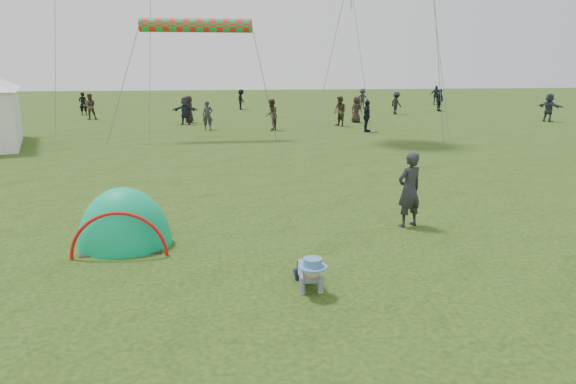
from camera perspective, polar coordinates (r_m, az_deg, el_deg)
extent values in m
plane|color=#14370E|center=(8.46, 3.03, -10.54)|extent=(140.00, 140.00, 0.00)
ellipsoid|color=#079F90|center=(10.80, -17.57, -5.67)|extent=(1.84, 1.51, 2.37)
imported|color=#25252A|center=(11.59, 13.33, 0.25)|extent=(0.71, 0.59, 1.68)
imported|color=#2E2E34|center=(29.11, -8.92, 8.39)|extent=(0.59, 0.39, 1.60)
imported|color=#433629|center=(30.68, 5.79, 8.91)|extent=(0.98, 1.06, 1.76)
imported|color=black|center=(28.20, 8.75, 8.33)|extent=(0.85, 1.08, 1.70)
imported|color=black|center=(42.48, -5.23, 10.20)|extent=(0.94, 1.20, 1.63)
imported|color=black|center=(33.12, -10.94, 9.02)|extent=(0.63, 0.88, 1.68)
imported|color=#2D3545|center=(37.09, 27.01, 8.36)|extent=(1.11, 1.73, 1.79)
imported|color=black|center=(40.34, -21.81, 9.10)|extent=(0.62, 0.43, 1.65)
imported|color=#3D3024|center=(28.61, -1.86, 8.58)|extent=(0.85, 0.98, 1.72)
imported|color=black|center=(42.47, 16.51, 9.76)|extent=(0.50, 1.04, 1.73)
imported|color=black|center=(39.08, 11.94, 9.64)|extent=(0.89, 1.18, 1.63)
imported|color=black|center=(32.92, 7.61, 9.07)|extent=(0.89, 0.94, 1.62)
imported|color=#1F2735|center=(32.07, -11.36, 8.84)|extent=(1.56, 0.54, 1.66)
imported|color=#42362F|center=(37.00, -21.17, 8.85)|extent=(0.99, 0.87, 1.70)
imported|color=#1F2F37|center=(49.30, 16.10, 10.29)|extent=(1.11, 0.75, 1.74)
imported|color=#28272C|center=(43.61, 8.28, 10.22)|extent=(1.18, 0.83, 1.66)
cylinder|color=red|center=(25.67, -10.15, 17.77)|extent=(5.22, 0.64, 0.64)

